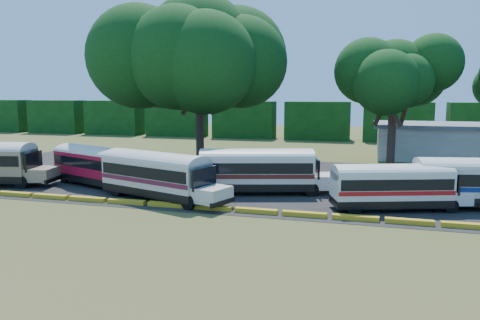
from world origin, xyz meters
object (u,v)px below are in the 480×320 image
(bus_cream_west, at_px, (158,173))
(tree_west, at_px, (199,50))
(bus_white_red, at_px, (394,184))
(bus_red, at_px, (96,163))

(bus_cream_west, bearing_deg, tree_west, 118.10)
(bus_cream_west, distance_m, tree_west, 17.78)
(tree_west, bearing_deg, bus_white_red, -36.43)
(bus_cream_west, bearing_deg, bus_white_red, 23.83)
(bus_cream_west, height_order, tree_west, tree_west)
(bus_white_red, distance_m, tree_west, 24.63)
(tree_west, bearing_deg, bus_cream_west, -80.97)
(bus_white_red, height_order, tree_west, tree_west)
(bus_red, height_order, tree_west, tree_west)
(bus_red, xyz_separation_m, bus_cream_west, (6.88, -3.14, 0.07))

